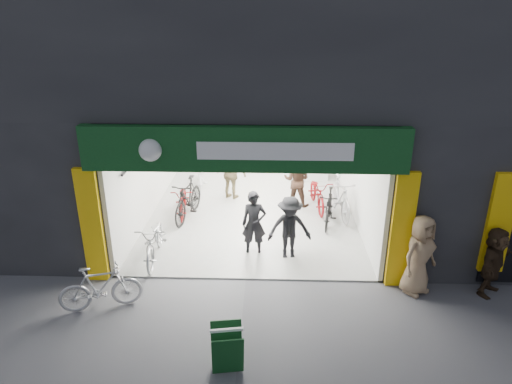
# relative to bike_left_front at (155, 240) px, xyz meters

# --- Properties ---
(ground) EXTENTS (60.00, 60.00, 0.00)m
(ground) POSITION_rel_bike_left_front_xyz_m (2.18, -0.84, -0.50)
(ground) COLOR #56565B
(ground) RESTS_ON ground
(building) EXTENTS (17.00, 10.27, 8.00)m
(building) POSITION_rel_bike_left_front_xyz_m (3.09, 4.15, 3.81)
(building) COLOR #232326
(building) RESTS_ON ground
(bike_left_front) EXTENTS (0.80, 1.95, 1.00)m
(bike_left_front) POSITION_rel_bike_left_front_xyz_m (0.00, 0.00, 0.00)
(bike_left_front) COLOR #B0B1B5
(bike_left_front) RESTS_ON ground
(bike_left_midfront) EXTENTS (0.92, 2.04, 1.18)m
(bike_left_midfront) POSITION_rel_bike_left_front_xyz_m (0.38, 2.30, 0.09)
(bike_left_midfront) COLOR black
(bike_left_midfront) RESTS_ON ground
(bike_left_midback) EXTENTS (0.78, 1.75, 0.89)m
(bike_left_midback) POSITION_rel_bike_left_front_xyz_m (0.20, 2.56, -0.06)
(bike_left_midback) COLOR maroon
(bike_left_midback) RESTS_ON ground
(bike_left_back) EXTENTS (0.73, 1.78, 1.04)m
(bike_left_back) POSITION_rel_bike_left_front_xyz_m (0.38, 4.57, 0.02)
(bike_left_back) COLOR silver
(bike_left_back) RESTS_ON ground
(bike_right_front) EXTENTS (0.80, 1.73, 1.00)m
(bike_right_front) POSITION_rel_bike_left_front_xyz_m (4.32, 2.06, -0.00)
(bike_right_front) COLOR black
(bike_right_front) RESTS_ON ground
(bike_right_mid) EXTENTS (0.85, 1.92, 0.98)m
(bike_right_mid) POSITION_rel_bike_left_front_xyz_m (4.11, 3.13, -0.01)
(bike_right_mid) COLOR maroon
(bike_right_mid) RESTS_ON ground
(bike_right_back) EXTENTS (0.84, 2.03, 1.18)m
(bike_right_back) POSITION_rel_bike_left_front_xyz_m (4.68, 2.60, 0.09)
(bike_right_back) COLOR #AEAFB3
(bike_right_back) RESTS_ON ground
(parked_bike) EXTENTS (1.66, 0.90, 0.96)m
(parked_bike) POSITION_rel_bike_left_front_xyz_m (-0.62, -1.95, -0.02)
(parked_bike) COLOR #B9B9BE
(parked_bike) RESTS_ON ground
(customer_a) EXTENTS (0.60, 0.41, 1.61)m
(customer_a) POSITION_rel_bike_left_front_xyz_m (2.32, 0.37, 0.30)
(customer_a) COLOR black
(customer_a) RESTS_ON ground
(customer_b) EXTENTS (0.94, 0.82, 1.66)m
(customer_b) POSITION_rel_bike_left_front_xyz_m (3.49, 3.33, 0.33)
(customer_b) COLOR #332017
(customer_b) RESTS_ON ground
(customer_c) EXTENTS (1.07, 0.68, 1.58)m
(customer_c) POSITION_rel_bike_left_front_xyz_m (3.16, 0.16, 0.29)
(customer_c) COLOR black
(customer_c) RESTS_ON ground
(customer_d) EXTENTS (1.08, 0.77, 1.70)m
(customer_d) POSITION_rel_bike_left_front_xyz_m (1.49, 3.76, 0.35)
(customer_d) COLOR olive
(customer_d) RESTS_ON ground
(pedestrian_near) EXTENTS (1.02, 0.95, 1.75)m
(pedestrian_near) POSITION_rel_bike_left_front_xyz_m (5.78, -1.14, 0.37)
(pedestrian_near) COLOR #9C7C5A
(pedestrian_near) RESTS_ON ground
(pedestrian_far) EXTENTS (1.28, 1.33, 1.51)m
(pedestrian_far) POSITION_rel_bike_left_front_xyz_m (7.31, -1.14, 0.25)
(pedestrian_far) COLOR #332417
(pedestrian_far) RESTS_ON ground
(sandwich_board) EXTENTS (0.59, 0.60, 0.80)m
(sandwich_board) POSITION_rel_bike_left_front_xyz_m (2.03, -3.54, -0.06)
(sandwich_board) COLOR #0E3B17
(sandwich_board) RESTS_ON ground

